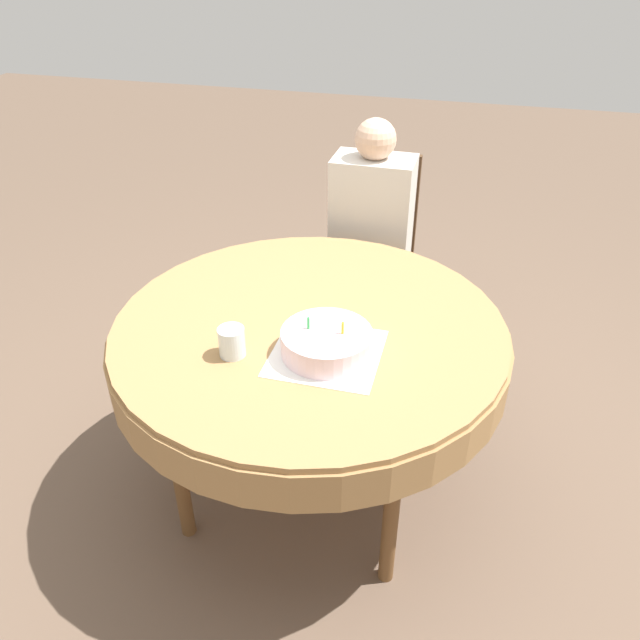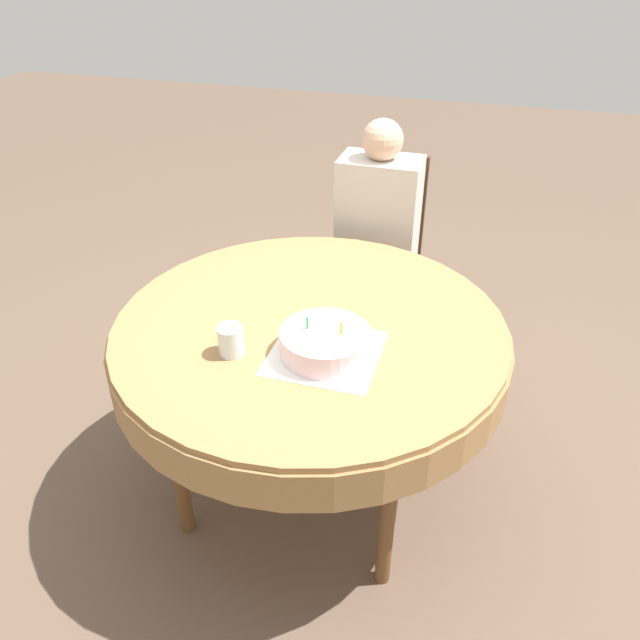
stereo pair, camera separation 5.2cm
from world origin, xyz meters
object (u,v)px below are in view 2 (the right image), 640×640
(chair, at_px, (379,257))
(drinking_glass, at_px, (231,340))
(birthday_cake, at_px, (325,342))
(person, at_px, (377,230))

(chair, distance_m, drinking_glass, 1.22)
(chair, bearing_deg, drinking_glass, -99.98)
(birthday_cake, xyz_separation_m, drinking_glass, (-0.27, -0.08, 0.01))
(chair, distance_m, person, 0.21)
(drinking_glass, bearing_deg, birthday_cake, 15.85)
(chair, xyz_separation_m, birthday_cake, (0.05, -1.09, 0.26))
(chair, bearing_deg, person, -90.00)
(person, height_order, drinking_glass, person)
(person, bearing_deg, chair, 90.00)
(birthday_cake, bearing_deg, chair, 92.69)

